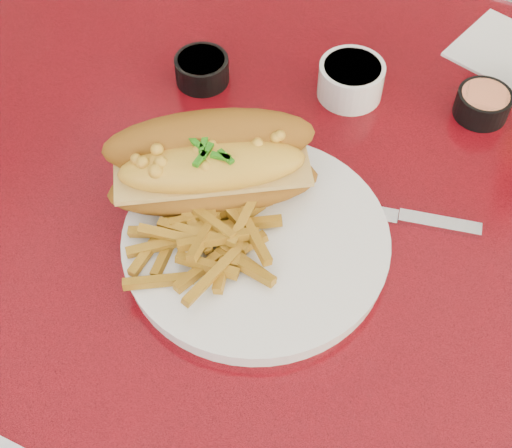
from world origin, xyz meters
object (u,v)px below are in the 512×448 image
at_px(mac_hoagie, 212,164).
at_px(gravy_ramekin, 351,79).
at_px(booth_bench_far, 432,62).
at_px(sauce_cup_left, 202,69).
at_px(dinner_plate, 256,241).
at_px(sauce_cup_right, 483,103).
at_px(knife, 388,215).
at_px(diner_table, 298,251).
at_px(fork, 234,182).

bearing_deg(mac_hoagie, gravy_ramekin, 38.91).
bearing_deg(booth_bench_far, sauce_cup_left, -102.89).
relative_size(dinner_plate, sauce_cup_left, 4.58).
height_order(mac_hoagie, gravy_ramekin, mac_hoagie).
relative_size(mac_hoagie, sauce_cup_right, 3.09).
relative_size(mac_hoagie, knife, 1.03).
height_order(booth_bench_far, gravy_ramekin, booth_bench_far).
bearing_deg(dinner_plate, sauce_cup_left, 129.70).
bearing_deg(mac_hoagie, diner_table, 16.88).
relative_size(fork, knife, 0.69).
bearing_deg(gravy_ramekin, knife, -56.89).
height_order(booth_bench_far, fork, booth_bench_far).
height_order(booth_bench_far, sauce_cup_left, booth_bench_far).
bearing_deg(knife, fork, -177.50).
bearing_deg(knife, mac_hoagie, -173.48).
bearing_deg(mac_hoagie, knife, -14.12).
bearing_deg(gravy_ramekin, fork, -106.30).
relative_size(diner_table, sauce_cup_right, 16.15).
distance_m(diner_table, mac_hoagie, 0.24).
bearing_deg(dinner_plate, mac_hoagie, 151.00).
bearing_deg(sauce_cup_right, fork, -132.19).
bearing_deg(knife, dinner_plate, -150.77).
bearing_deg(gravy_ramekin, sauce_cup_right, 12.34).
bearing_deg(mac_hoagie, booth_bench_far, 53.13).
distance_m(diner_table, sauce_cup_left, 0.26).
relative_size(fork, sauce_cup_left, 2.22).
xyz_separation_m(gravy_ramekin, knife, (0.10, -0.16, -0.02)).
bearing_deg(sauce_cup_right, booth_bench_far, 103.17).
height_order(fork, knife, fork).
relative_size(diner_table, mac_hoagie, 5.23).
bearing_deg(fork, sauce_cup_right, -29.36).
relative_size(gravy_ramekin, knife, 0.44).
bearing_deg(sauce_cup_right, sauce_cup_left, -165.07).
height_order(sauce_cup_left, sauce_cup_right, sauce_cup_left).
bearing_deg(booth_bench_far, diner_table, -90.00).
bearing_deg(knife, sauce_cup_left, 147.46).
bearing_deg(sauce_cup_left, fork, -51.88).
xyz_separation_m(booth_bench_far, knife, (0.10, -0.83, 0.49)).
bearing_deg(fork, diner_table, -27.81).
bearing_deg(fork, booth_bench_far, 9.21).
relative_size(gravy_ramekin, sauce_cup_left, 1.42).
bearing_deg(fork, sauce_cup_left, 50.95).
xyz_separation_m(fork, sauce_cup_right, (0.21, 0.23, -0.00)).
bearing_deg(sauce_cup_right, dinner_plate, -119.01).
relative_size(sauce_cup_right, knife, 0.33).
bearing_deg(diner_table, dinner_plate, -92.25).
xyz_separation_m(fork, knife, (0.16, 0.04, -0.02)).
relative_size(dinner_plate, knife, 1.42).
relative_size(sauce_cup_left, sauce_cup_right, 0.93).
distance_m(diner_table, gravy_ramekin, 0.23).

